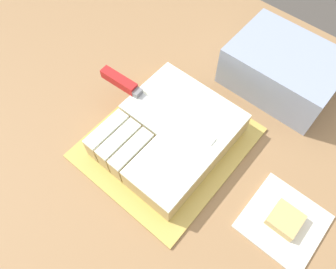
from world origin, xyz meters
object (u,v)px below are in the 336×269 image
Objects in this scene: brownie at (285,220)px; storage_box at (283,70)px; cake_board at (168,142)px; cake at (170,134)px; knife at (130,88)px.

brownie is 0.23× the size of storage_box.
cake_board is at bearing -178.19° from brownie.
knife is (-0.13, 0.02, 0.04)m from cake.
cake_board is 0.29m from brownie.
cake_board is at bearing -108.29° from storage_box.
cake_board is 0.32m from storage_box.
cake_board is 0.03m from cake.
cake is at bearing -108.03° from storage_box.
cake_board is 1.39× the size of storage_box.
knife is at bearing -128.57° from storage_box.
knife is at bearing 171.03° from cake_board.
storage_box reaches higher than cake_board.
knife is 1.20× the size of storage_box.
cake is 0.31m from storage_box.
storage_box is at bearing 71.97° from cake.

